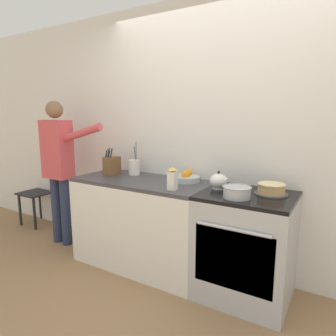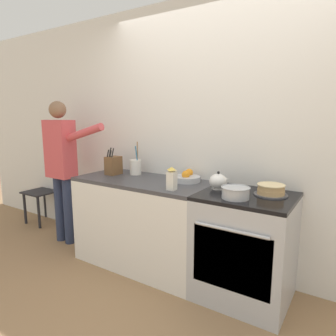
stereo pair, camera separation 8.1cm
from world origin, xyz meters
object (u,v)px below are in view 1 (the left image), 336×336
tea_kettle (219,181)px  milk_carton (173,179)px  stove_range (245,246)px  knife_block (112,166)px  utensil_crock (134,167)px  person_baker (58,161)px  layer_cake (271,189)px  mixing_bowl (237,192)px  dining_chair (41,188)px  fruit_bowl (187,178)px

tea_kettle → milk_carton: 0.40m
stove_range → knife_block: knife_block is taller
utensil_crock → person_baker: size_ratio=0.21×
layer_cake → tea_kettle: bearing=-175.3°
utensil_crock → milk_carton: bearing=-27.4°
knife_block → milk_carton: size_ratio=1.44×
tea_kettle → mixing_bowl: size_ratio=0.85×
dining_chair → mixing_bowl: bearing=-0.3°
mixing_bowl → utensil_crock: (-1.22, 0.31, 0.04)m
layer_cake → mixing_bowl: (-0.20, -0.24, 0.00)m
utensil_crock → knife_block: bearing=-148.9°
stove_range → mixing_bowl: (-0.04, -0.15, 0.49)m
milk_carton → layer_cake: bearing=20.7°
stove_range → fruit_bowl: (-0.64, 0.16, 0.48)m
stove_range → person_baker: (-2.17, -0.09, 0.55)m
utensil_crock → milk_carton: 0.76m
knife_block → layer_cake: bearing=1.9°
stove_range → layer_cake: 0.52m
layer_cake → tea_kettle: size_ratio=1.40×
stove_range → knife_block: (-1.47, 0.03, 0.54)m
tea_kettle → knife_block: (-1.20, -0.02, 0.03)m
person_baker → layer_cake: bearing=-9.2°
milk_carton → utensil_crock: bearing=152.6°
knife_block → milk_carton: knife_block is taller
milk_carton → person_baker: (-1.58, 0.11, 0.02)m
mixing_bowl → utensil_crock: utensil_crock is taller
layer_cake → knife_block: (-1.63, -0.05, 0.06)m
fruit_bowl → milk_carton: bearing=-81.8°
fruit_bowl → utensil_crock: bearing=-179.7°
tea_kettle → person_baker: person_baker is taller
stove_range → dining_chair: (-2.99, 0.25, 0.05)m
knife_block → fruit_bowl: knife_block is taller
stove_range → person_baker: person_baker is taller
fruit_bowl → dining_chair: 2.39m
stove_range → person_baker: 2.24m
layer_cake → dining_chair: (-3.15, 0.16, -0.43)m
tea_kettle → utensil_crock: utensil_crock is taller
knife_block → person_baker: bearing=-170.2°
utensil_crock → milk_carton: (0.68, -0.35, 0.01)m
layer_cake → person_baker: person_baker is taller
layer_cake → fruit_bowl: 0.80m
knife_block → utensil_crock: bearing=31.1°
knife_block → dining_chair: size_ratio=0.33×
person_baker → utensil_crock: bearing=1.6°
mixing_bowl → tea_kettle: bearing=138.3°
knife_block → person_baker: 0.71m
person_baker → dining_chair: size_ratio=1.94×
stove_range → tea_kettle: (-0.27, 0.05, 0.51)m
mixing_bowl → dining_chair: size_ratio=0.26×
milk_carton → stove_range: bearing=18.6°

